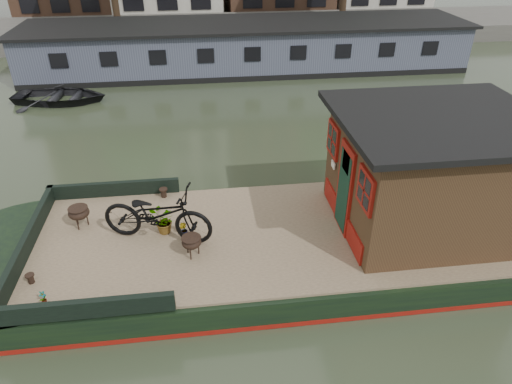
{
  "coord_description": "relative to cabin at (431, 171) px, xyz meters",
  "views": [
    {
      "loc": [
        -2.36,
        -7.59,
        6.35
      ],
      "look_at": [
        -1.32,
        0.5,
        1.35
      ],
      "focal_mm": 32.0,
      "sensor_mm": 36.0,
      "label": 1
    }
  ],
  "objects": [
    {
      "name": "ground",
      "position": [
        -2.19,
        0.0,
        -1.88
      ],
      "size": [
        120.0,
        120.0,
        0.0
      ],
      "primitive_type": "plane",
      "color": "#29301E",
      "rests_on": "ground"
    },
    {
      "name": "houseboat_hull",
      "position": [
        -3.52,
        0.0,
        -1.6
      ],
      "size": [
        14.01,
        4.02,
        0.6
      ],
      "color": "black",
      "rests_on": "ground"
    },
    {
      "name": "houseboat_deck",
      "position": [
        -2.19,
        0.0,
        -1.25
      ],
      "size": [
        11.8,
        3.8,
        0.05
      ],
      "primitive_type": "cube",
      "color": "#917D59",
      "rests_on": "houseboat_hull"
    },
    {
      "name": "bow_bulwark",
      "position": [
        -7.25,
        0.0,
        -1.05
      ],
      "size": [
        3.0,
        4.0,
        0.35
      ],
      "color": "black",
      "rests_on": "houseboat_deck"
    },
    {
      "name": "cabin",
      "position": [
        0.0,
        0.0,
        0.0
      ],
      "size": [
        4.0,
        3.5,
        2.42
      ],
      "color": "#311D13",
      "rests_on": "houseboat_deck"
    },
    {
      "name": "bicycle",
      "position": [
        -5.55,
        0.09,
        -0.63
      ],
      "size": [
        2.39,
        1.43,
        1.19
      ],
      "primitive_type": "imported",
      "rotation": [
        0.0,
        0.0,
        1.27
      ],
      "color": "black",
      "rests_on": "houseboat_deck"
    },
    {
      "name": "potted_plant_b",
      "position": [
        -5.06,
        0.1,
        -1.08
      ],
      "size": [
        0.21,
        0.21,
        0.3
      ],
      "primitive_type": "imported",
      "rotation": [
        0.0,
        0.0,
        2.52
      ],
      "color": "brown",
      "rests_on": "houseboat_deck"
    },
    {
      "name": "potted_plant_c",
      "position": [
        -5.47,
        0.27,
        -0.95
      ],
      "size": [
        0.63,
        0.61,
        0.55
      ],
      "primitive_type": "imported",
      "rotation": [
        0.0,
        0.0,
        3.62
      ],
      "color": "brown",
      "rests_on": "houseboat_deck"
    },
    {
      "name": "potted_plant_e",
      "position": [
        -7.41,
        -1.52,
        -1.09
      ],
      "size": [
        0.12,
        0.16,
        0.27
      ],
      "primitive_type": "imported",
      "rotation": [
        0.0,
        0.0,
        1.34
      ],
      "color": "#963A2C",
      "rests_on": "houseboat_deck"
    },
    {
      "name": "brazier_front",
      "position": [
        -4.89,
        -0.55,
        -1.01
      ],
      "size": [
        0.46,
        0.46,
        0.43
      ],
      "primitive_type": null,
      "rotation": [
        0.0,
        0.0,
        0.15
      ],
      "color": "black",
      "rests_on": "houseboat_deck"
    },
    {
      "name": "brazier_rear",
      "position": [
        -7.23,
        0.74,
        -1.0
      ],
      "size": [
        0.53,
        0.53,
        0.46
      ],
      "primitive_type": null,
      "rotation": [
        0.0,
        0.0,
        -0.28
      ],
      "color": "black",
      "rests_on": "houseboat_deck"
    },
    {
      "name": "bollard_port",
      "position": [
        -5.54,
        1.7,
        -1.12
      ],
      "size": [
        0.19,
        0.19,
        0.22
      ],
      "primitive_type": "cylinder",
      "color": "black",
      "rests_on": "houseboat_deck"
    },
    {
      "name": "bollard_stbd",
      "position": [
        -7.79,
        -0.95,
        -1.14
      ],
      "size": [
        0.16,
        0.16,
        0.19
      ],
      "primitive_type": "cylinder",
      "color": "black",
      "rests_on": "houseboat_deck"
    },
    {
      "name": "dinghy",
      "position": [
        -9.98,
        10.41,
        -1.51
      ],
      "size": [
        3.91,
        3.05,
        0.74
      ],
      "primitive_type": "imported",
      "rotation": [
        0.0,
        0.0,
        1.42
      ],
      "color": "black",
      "rests_on": "ground"
    },
    {
      "name": "far_houseboat",
      "position": [
        -2.19,
        14.0,
        -0.91
      ],
      "size": [
        20.4,
        4.4,
        2.11
      ],
      "color": "#4A5063",
      "rests_on": "ground"
    },
    {
      "name": "quay",
      "position": [
        -2.19,
        20.5,
        -1.43
      ],
      "size": [
        60.0,
        6.0,
        0.9
      ],
      "primitive_type": "cube",
      "color": "#47443F",
      "rests_on": "ground"
    }
  ]
}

